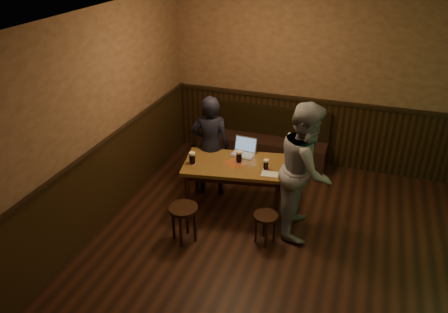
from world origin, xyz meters
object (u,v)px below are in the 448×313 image
person_grey (305,170)px  pint_left (192,158)px  pint_mid (239,157)px  pint_right (266,164)px  bench (262,144)px  pub_table (235,169)px  person_suit (210,146)px  stool_right (266,220)px  stool_left (184,214)px  laptop (244,150)px

person_grey → pint_left: bearing=86.9°
pint_mid → pint_right: pint_mid is taller
bench → pub_table: bench is taller
pub_table → pint_right: size_ratio=10.35×
pint_right → person_suit: size_ratio=0.09×
stool_right → pint_mid: pint_mid is taller
person_suit → pub_table: bearing=130.6°
pub_table → pint_right: 0.48m
stool_left → pint_mid: (0.43, 0.95, 0.42)m
pint_left → person_grey: person_grey is taller
pint_mid → person_grey: person_grey is taller
stool_left → pint_right: pint_right is taller
stool_left → person_suit: bearing=94.0°
stool_right → person_grey: 0.82m
pub_table → pint_right: bearing=-12.8°
stool_right → person_suit: 1.48m
stool_left → person_grey: 1.64m
pub_table → person_grey: person_grey is taller
person_suit → person_grey: person_grey is taller
pint_mid → person_suit: person_suit is taller
pint_left → pint_mid: size_ratio=1.01×
pint_right → person_grey: 0.56m
pub_table → laptop: laptop is taller
pint_left → pint_right: 1.01m
stool_left → stool_right: size_ratio=1.20×
bench → laptop: (0.04, -1.23, 0.49)m
bench → pint_left: bearing=-107.3°
pub_table → pint_right: (0.45, -0.02, 0.17)m
pint_mid → pint_right: bearing=-10.3°
stool_left → person_grey: size_ratio=0.28×
pint_mid → bench: bearing=91.7°
bench → stool_right: bearing=-74.2°
stool_right → pint_right: size_ratio=2.91×
bench → pub_table: 1.58m
bench → stool_left: size_ratio=4.36×
bench → stool_right: (0.61, -2.15, 0.02)m
pub_table → person_suit: bearing=137.0°
pint_mid → person_grey: size_ratio=0.10×
stool_left → bench: bearing=81.0°
laptop → person_suit: size_ratio=0.22×
pub_table → person_suit: size_ratio=0.96×
pub_table → pint_left: (-0.54, -0.20, 0.18)m
pint_right → pint_mid: bearing=169.7°
stool_right → pint_left: pint_left is taller
pub_table → person_suit: (-0.47, 0.31, 0.14)m
bench → laptop: laptop is taller
stool_right → person_grey: person_grey is taller
stool_left → pint_left: (-0.16, 0.70, 0.42)m
pint_right → person_suit: 0.97m
bench → pint_right: bench is taller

